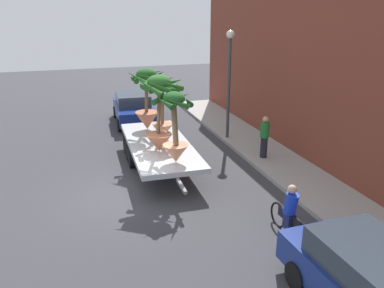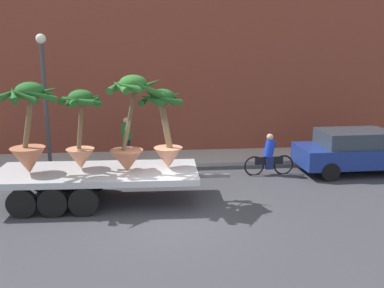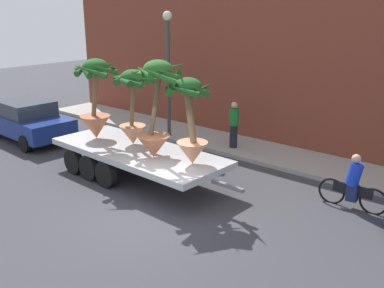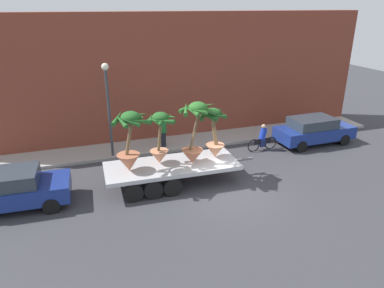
{
  "view_description": "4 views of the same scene",
  "coord_description": "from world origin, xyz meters",
  "px_view_note": "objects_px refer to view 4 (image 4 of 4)",
  "views": [
    {
      "loc": [
        11.59,
        -1.47,
        5.83
      ],
      "look_at": [
        0.1,
        2.17,
        1.6
      ],
      "focal_mm": 36.06,
      "sensor_mm": 36.0,
      "label": 1
    },
    {
      "loc": [
        -0.52,
        -10.81,
        4.57
      ],
      "look_at": [
        0.7,
        1.47,
        1.73
      ],
      "focal_mm": 40.16,
      "sensor_mm": 36.0,
      "label": 2
    },
    {
      "loc": [
        7.31,
        -7.03,
        5.11
      ],
      "look_at": [
        -0.28,
        1.95,
        1.41
      ],
      "focal_mm": 40.79,
      "sensor_mm": 36.0,
      "label": 3
    },
    {
      "loc": [
        -5.8,
        -12.25,
        7.61
      ],
      "look_at": [
        -0.89,
        2.35,
        1.48
      ],
      "focal_mm": 32.97,
      "sensor_mm": 36.0,
      "label": 4
    }
  ],
  "objects_px": {
    "flatbed_trailer": "(166,169)",
    "potted_palm_front": "(160,136)",
    "pedestrian_near_gate": "(163,131)",
    "potted_palm_middle": "(214,133)",
    "parked_car": "(314,130)",
    "street_lamp": "(108,99)",
    "cyclist": "(263,139)",
    "trailing_car": "(13,189)",
    "potted_palm_rear": "(195,133)",
    "potted_palm_extra": "(129,143)"
  },
  "relations": [
    {
      "from": "trailing_car",
      "to": "street_lamp",
      "type": "xyz_separation_m",
      "value": [
        4.27,
        3.69,
        2.4
      ]
    },
    {
      "from": "pedestrian_near_gate",
      "to": "potted_palm_extra",
      "type": "bearing_deg",
      "value": -120.5
    },
    {
      "from": "flatbed_trailer",
      "to": "parked_car",
      "type": "relative_size",
      "value": 1.52
    },
    {
      "from": "flatbed_trailer",
      "to": "potted_palm_front",
      "type": "height_order",
      "value": "potted_palm_front"
    },
    {
      "from": "potted_palm_front",
      "to": "pedestrian_near_gate",
      "type": "height_order",
      "value": "potted_palm_front"
    },
    {
      "from": "potted_palm_front",
      "to": "potted_palm_extra",
      "type": "bearing_deg",
      "value": -166.8
    },
    {
      "from": "potted_palm_middle",
      "to": "parked_car",
      "type": "distance_m",
      "value": 7.51
    },
    {
      "from": "potted_palm_extra",
      "to": "pedestrian_near_gate",
      "type": "xyz_separation_m",
      "value": [
        2.48,
        4.21,
        -1.2
      ]
    },
    {
      "from": "potted_palm_middle",
      "to": "flatbed_trailer",
      "type": "bearing_deg",
      "value": -177.72
    },
    {
      "from": "potted_palm_middle",
      "to": "street_lamp",
      "type": "height_order",
      "value": "street_lamp"
    },
    {
      "from": "flatbed_trailer",
      "to": "potted_palm_front",
      "type": "relative_size",
      "value": 2.95
    },
    {
      "from": "flatbed_trailer",
      "to": "potted_palm_middle",
      "type": "relative_size",
      "value": 2.93
    },
    {
      "from": "potted_palm_front",
      "to": "trailing_car",
      "type": "xyz_separation_m",
      "value": [
        -6.05,
        -0.19,
        -1.42
      ]
    },
    {
      "from": "cyclist",
      "to": "trailing_car",
      "type": "relative_size",
      "value": 0.43
    },
    {
      "from": "potted_palm_middle",
      "to": "pedestrian_near_gate",
      "type": "height_order",
      "value": "potted_palm_middle"
    },
    {
      "from": "potted_palm_rear",
      "to": "trailing_car",
      "type": "distance_m",
      "value": 7.67
    },
    {
      "from": "flatbed_trailer",
      "to": "street_lamp",
      "type": "relative_size",
      "value": 1.44
    },
    {
      "from": "trailing_car",
      "to": "pedestrian_near_gate",
      "type": "bearing_deg",
      "value": 29.72
    },
    {
      "from": "potted_palm_rear",
      "to": "potted_palm_middle",
      "type": "height_order",
      "value": "potted_palm_rear"
    },
    {
      "from": "flatbed_trailer",
      "to": "pedestrian_near_gate",
      "type": "distance_m",
      "value": 4.26
    },
    {
      "from": "parked_car",
      "to": "street_lamp",
      "type": "height_order",
      "value": "street_lamp"
    },
    {
      "from": "flatbed_trailer",
      "to": "potted_palm_extra",
      "type": "distance_m",
      "value": 2.15
    },
    {
      "from": "potted_palm_front",
      "to": "trailing_car",
      "type": "bearing_deg",
      "value": -178.18
    },
    {
      "from": "potted_palm_extra",
      "to": "cyclist",
      "type": "distance_m",
      "value": 8.13
    },
    {
      "from": "potted_palm_middle",
      "to": "street_lamp",
      "type": "bearing_deg",
      "value": 139.09
    },
    {
      "from": "potted_palm_rear",
      "to": "street_lamp",
      "type": "relative_size",
      "value": 0.58
    },
    {
      "from": "potted_palm_rear",
      "to": "potted_palm_front",
      "type": "height_order",
      "value": "potted_palm_rear"
    },
    {
      "from": "potted_palm_extra",
      "to": "parked_car",
      "type": "relative_size",
      "value": 0.57
    },
    {
      "from": "potted_palm_rear",
      "to": "potted_palm_extra",
      "type": "bearing_deg",
      "value": 177.42
    },
    {
      "from": "pedestrian_near_gate",
      "to": "street_lamp",
      "type": "bearing_deg",
      "value": -172.29
    },
    {
      "from": "potted_palm_extra",
      "to": "flatbed_trailer",
      "type": "bearing_deg",
      "value": 2.33
    },
    {
      "from": "potted_palm_rear",
      "to": "parked_car",
      "type": "distance_m",
      "value": 8.58
    },
    {
      "from": "potted_palm_middle",
      "to": "parked_car",
      "type": "height_order",
      "value": "potted_palm_middle"
    },
    {
      "from": "pedestrian_near_gate",
      "to": "cyclist",
      "type": "bearing_deg",
      "value": -20.42
    },
    {
      "from": "potted_palm_extra",
      "to": "trailing_car",
      "type": "relative_size",
      "value": 0.62
    },
    {
      "from": "potted_palm_extra",
      "to": "parked_car",
      "type": "distance_m",
      "value": 11.25
    },
    {
      "from": "flatbed_trailer",
      "to": "parked_car",
      "type": "height_order",
      "value": "parked_car"
    },
    {
      "from": "cyclist",
      "to": "pedestrian_near_gate",
      "type": "distance_m",
      "value": 5.52
    },
    {
      "from": "street_lamp",
      "to": "cyclist",
      "type": "bearing_deg",
      "value": -10.81
    },
    {
      "from": "potted_palm_middle",
      "to": "trailing_car",
      "type": "bearing_deg",
      "value": -179.86
    },
    {
      "from": "pedestrian_near_gate",
      "to": "street_lamp",
      "type": "relative_size",
      "value": 0.35
    },
    {
      "from": "potted_palm_front",
      "to": "trailing_car",
      "type": "height_order",
      "value": "potted_palm_front"
    },
    {
      "from": "potted_palm_rear",
      "to": "trailing_car",
      "type": "relative_size",
      "value": 0.66
    },
    {
      "from": "potted_palm_front",
      "to": "flatbed_trailer",
      "type": "bearing_deg",
      "value": -57.85
    },
    {
      "from": "flatbed_trailer",
      "to": "potted_palm_rear",
      "type": "relative_size",
      "value": 2.48
    },
    {
      "from": "potted_palm_front",
      "to": "parked_car",
      "type": "height_order",
      "value": "potted_palm_front"
    },
    {
      "from": "flatbed_trailer",
      "to": "cyclist",
      "type": "relative_size",
      "value": 3.77
    },
    {
      "from": "flatbed_trailer",
      "to": "potted_palm_front",
      "type": "xyz_separation_m",
      "value": [
        -0.16,
        0.26,
        1.49
      ]
    },
    {
      "from": "parked_car",
      "to": "pedestrian_near_gate",
      "type": "xyz_separation_m",
      "value": [
        -8.45,
        1.98,
        0.21
      ]
    },
    {
      "from": "parked_car",
      "to": "pedestrian_near_gate",
      "type": "distance_m",
      "value": 8.69
    }
  ]
}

